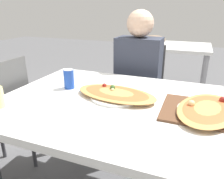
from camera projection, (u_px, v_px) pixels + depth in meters
dining_table at (109, 111)px, 1.26m from camera, size 1.24×0.99×0.76m
chair_far_seated at (140, 90)px, 2.05m from camera, size 0.40×0.40×0.94m
chair_side_left at (0, 118)px, 1.54m from camera, size 0.40×0.40×0.94m
person_seated at (138, 72)px, 1.88m from camera, size 0.37×0.25×1.24m
pizza_main at (116, 94)px, 1.27m from camera, size 0.52×0.32×0.06m
soda_can at (69, 79)px, 1.40m from camera, size 0.07×0.07×0.12m
serving_tray at (201, 112)px, 1.09m from camera, size 0.38×0.34×0.01m
pizza_second at (207, 110)px, 1.08m from camera, size 0.36×0.50×0.06m
background_table at (166, 49)px, 3.10m from camera, size 1.10×0.80×0.88m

